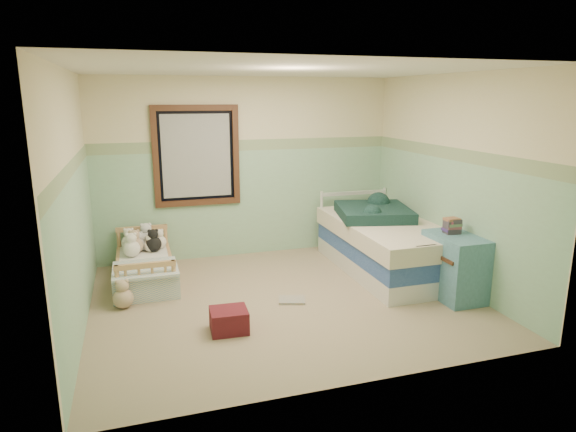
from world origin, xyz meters
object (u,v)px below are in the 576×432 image
object	(u,v)px
dresser	(454,267)
plush_floor_cream	(134,284)
twin_bed_frame	(385,263)
red_pillow	(229,320)
plush_floor_tan	(123,298)
floor_book	(292,300)
toddler_bed_frame	(145,275)

from	to	relation	value
dresser	plush_floor_cream	bearing A→B (deg)	161.59
twin_bed_frame	red_pillow	xyz separation A→B (m)	(-2.29, -1.10, 0.00)
plush_floor_cream	plush_floor_tan	xyz separation A→B (m)	(-0.11, -0.36, -0.01)
twin_bed_frame	floor_book	size ratio (longest dim) A/B	7.39
toddler_bed_frame	twin_bed_frame	distance (m)	3.07
red_pillow	twin_bed_frame	bearing A→B (deg)	25.71
dresser	floor_book	distance (m)	1.88
plush_floor_cream	toddler_bed_frame	bearing A→B (deg)	69.96
toddler_bed_frame	plush_floor_tan	distance (m)	0.79
floor_book	toddler_bed_frame	bearing A→B (deg)	161.07
dresser	red_pillow	world-z (taller)	dresser
toddler_bed_frame	plush_floor_cream	distance (m)	0.41
plush_floor_tan	dresser	distance (m)	3.69
toddler_bed_frame	plush_floor_cream	bearing A→B (deg)	-110.04
plush_floor_cream	dresser	xyz separation A→B (m)	(3.48, -1.16, 0.24)
twin_bed_frame	red_pillow	bearing A→B (deg)	-154.29
toddler_bed_frame	floor_book	bearing A→B (deg)	-36.11
plush_floor_cream	plush_floor_tan	bearing A→B (deg)	-107.15
red_pillow	floor_book	distance (m)	0.96
twin_bed_frame	red_pillow	world-z (taller)	red_pillow
twin_bed_frame	floor_book	world-z (taller)	twin_bed_frame
dresser	twin_bed_frame	bearing A→B (deg)	107.14
toddler_bed_frame	plush_floor_tan	size ratio (longest dim) A/B	6.09
plush_floor_cream	twin_bed_frame	xyz separation A→B (m)	(3.17, -0.14, -0.01)
plush_floor_tan	dresser	xyz separation A→B (m)	(3.59, -0.79, 0.25)
plush_floor_tan	floor_book	distance (m)	1.84
plush_floor_tan	red_pillow	distance (m)	1.33
plush_floor_tan	plush_floor_cream	bearing A→B (deg)	72.85
twin_bed_frame	dresser	bearing A→B (deg)	-72.86
plush_floor_cream	twin_bed_frame	size ratio (longest dim) A/B	0.11
twin_bed_frame	dresser	xyz separation A→B (m)	(0.31, -1.02, 0.25)
toddler_bed_frame	dresser	xyz separation A→B (m)	(3.34, -1.55, 0.28)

